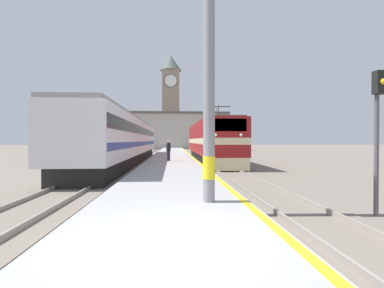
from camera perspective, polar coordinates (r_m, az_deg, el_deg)
The scene contains 11 objects.
ground_plane at distance 35.01m, azimuth -3.75°, elevation -2.59°, with size 200.00×200.00×0.00m, color #70665B.
platform at distance 30.00m, azimuth -3.77°, elevation -2.77°, with size 4.18×140.00×0.39m.
rail_track_near at distance 30.21m, azimuth 2.92°, elevation -3.06°, with size 2.83×140.00×0.16m.
rail_track_far at distance 30.29m, azimuth -11.43°, elevation -3.06°, with size 2.83×140.00×0.16m.
locomotive_train at distance 27.90m, azimuth 3.46°, elevation 0.46°, with size 2.92×18.58×4.67m.
passenger_train at distance 27.35m, azimuth -12.26°, elevation 0.84°, with size 2.92×30.45×3.86m.
catenary_mast at distance 8.09m, azimuth 3.86°, elevation 13.82°, with size 2.83×0.33×7.02m.
person_on_platform at distance 23.57m, azimuth -4.49°, elevation -1.19°, with size 0.34×0.34×1.61m.
clock_tower at distance 80.00m, azimuth -4.06°, elevation 8.64°, with size 5.54×5.54×24.40m.
station_building at distance 71.85m, azimuth -4.87°, elevation 2.51°, with size 28.79×9.98×8.53m.
signal_post at distance 9.21m, azimuth 31.96°, elevation 4.07°, with size 0.30×0.39×3.80m.
Camera 1 is at (0.05, -4.95, 2.00)m, focal length 28.00 mm.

